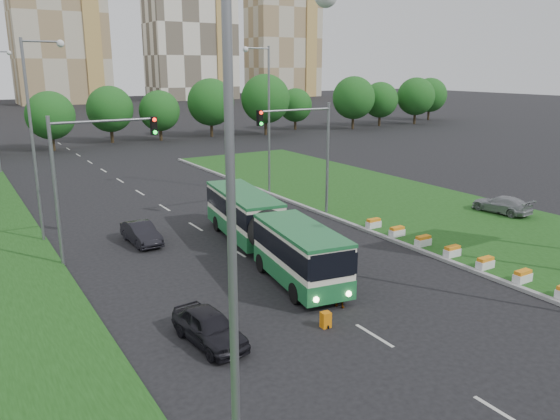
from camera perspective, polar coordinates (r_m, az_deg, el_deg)
ground at (r=28.62m, az=6.42°, el=-6.66°), size 360.00×360.00×0.00m
grass_median at (r=42.61m, az=13.64°, el=0.30°), size 14.00×60.00×0.15m
median_kerb at (r=38.11m, az=6.22°, el=-1.04°), size 0.30×60.00×0.18m
lane_markings at (r=44.31m, az=-12.87°, el=0.80°), size 0.20×100.00×0.01m
flower_planters at (r=31.95m, az=17.56°, el=-4.12°), size 1.10×13.70×0.60m
traffic_mast_median at (r=37.88m, az=3.05°, el=7.07°), size 5.76×0.32×8.00m
traffic_mast_left at (r=30.93m, az=-19.67°, el=4.48°), size 5.76×0.32×8.00m
street_lamps at (r=34.02m, az=-7.87°, el=7.18°), size 36.00×60.00×12.00m
tree_line at (r=80.61m, az=-12.49°, el=10.22°), size 120.00×8.00×9.00m
apartment_tower_ceast at (r=174.38m, az=-22.30°, el=18.53°), size 25.00×15.00×50.00m
apartment_tower_east at (r=185.72m, az=-9.38°, el=18.62°), size 27.00×15.00×47.00m
midrise_east at (r=201.62m, az=0.33°, el=17.49°), size 24.00×14.00×40.00m
articulated_bus at (r=30.45m, az=-1.65°, el=-2.12°), size 2.43×15.59×2.57m
car_left_near at (r=21.70m, az=-7.40°, el=-12.03°), size 1.96×4.09×1.35m
car_left_far at (r=34.09m, az=-14.30°, el=-2.35°), size 1.54×3.99×1.29m
car_median at (r=42.52m, az=22.15°, el=0.55°), size 2.20×4.46×1.25m
pedestrian at (r=24.55m, az=6.27°, el=-8.10°), size 0.67×0.78×1.82m
shopping_trolley at (r=22.93m, az=4.80°, el=-11.37°), size 0.39×0.41×0.67m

